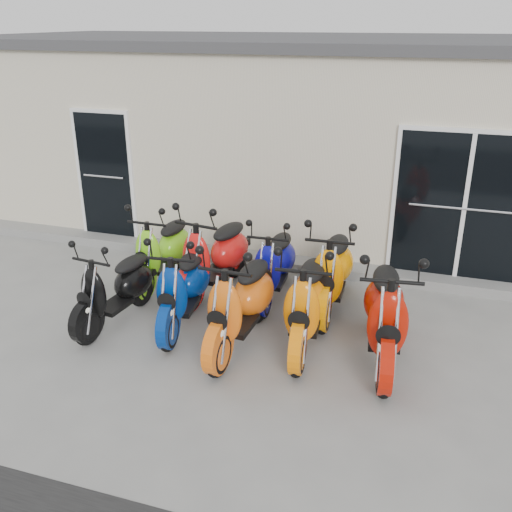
% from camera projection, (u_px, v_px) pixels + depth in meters
% --- Properties ---
extents(ground, '(80.00, 80.00, 0.00)m').
position_uv_depth(ground, '(242.00, 327.00, 7.36)').
color(ground, gray).
rests_on(ground, ground).
extents(building, '(14.00, 6.00, 3.20)m').
position_uv_depth(building, '(327.00, 131.00, 11.31)').
color(building, beige).
rests_on(building, ground).
extents(roof_cap, '(14.20, 6.20, 0.16)m').
position_uv_depth(roof_cap, '(331.00, 41.00, 10.66)').
color(roof_cap, '#3F3F42').
rests_on(roof_cap, building).
extents(front_step, '(14.00, 0.40, 0.15)m').
position_uv_depth(front_step, '(283.00, 262.00, 9.11)').
color(front_step, gray).
rests_on(front_step, ground).
extents(door_left, '(1.07, 0.08, 2.22)m').
position_uv_depth(door_left, '(105.00, 172.00, 9.68)').
color(door_left, black).
rests_on(door_left, front_step).
extents(door_right, '(2.02, 0.08, 2.22)m').
position_uv_depth(door_right, '(465.00, 204.00, 8.05)').
color(door_right, black).
rests_on(door_right, front_step).
extents(scooter_front_black, '(0.81, 1.76, 1.26)m').
position_uv_depth(scooter_front_black, '(114.00, 279.00, 7.22)').
color(scooter_front_black, black).
rests_on(scooter_front_black, ground).
extents(scooter_front_blue, '(0.88, 1.89, 1.35)m').
position_uv_depth(scooter_front_blue, '(183.00, 277.00, 7.16)').
color(scooter_front_blue, navy).
rests_on(scooter_front_blue, ground).
extents(scooter_front_orange_a, '(0.80, 1.99, 1.45)m').
position_uv_depth(scooter_front_orange_a, '(240.00, 292.00, 6.67)').
color(scooter_front_orange_a, orange).
rests_on(scooter_front_orange_a, ground).
extents(scooter_front_orange_b, '(0.87, 2.00, 1.44)m').
position_uv_depth(scooter_front_orange_b, '(308.00, 291.00, 6.70)').
color(scooter_front_orange_b, orange).
rests_on(scooter_front_orange_b, ground).
extents(scooter_front_red, '(1.00, 2.11, 1.50)m').
position_uv_depth(scooter_front_red, '(387.00, 301.00, 6.38)').
color(scooter_front_red, '#B61405').
rests_on(scooter_front_red, ground).
extents(scooter_back_green, '(0.66, 1.82, 1.34)m').
position_uv_depth(scooter_back_green, '(162.00, 241.00, 8.32)').
color(scooter_back_green, '#7DE019').
rests_on(scooter_back_green, ground).
extents(scooter_back_red, '(1.00, 2.07, 1.46)m').
position_uv_depth(scooter_back_red, '(214.00, 246.00, 7.98)').
color(scooter_back_red, red).
rests_on(scooter_back_red, ground).
extents(scooter_back_blue, '(0.72, 1.79, 1.30)m').
position_uv_depth(scooter_back_blue, '(275.00, 256.00, 7.87)').
color(scooter_back_blue, '#0A0B8A').
rests_on(scooter_back_blue, ground).
extents(scooter_back_yellow, '(0.78, 1.95, 1.42)m').
position_uv_depth(scooter_back_yellow, '(333.00, 261.00, 7.54)').
color(scooter_back_yellow, '#FF8F00').
rests_on(scooter_back_yellow, ground).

